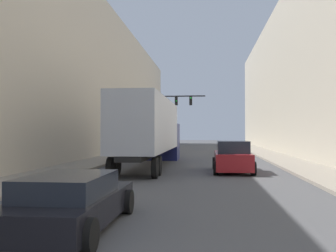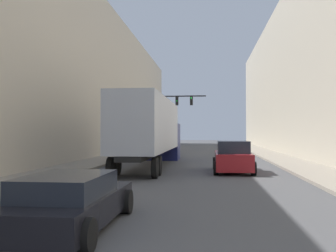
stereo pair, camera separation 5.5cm
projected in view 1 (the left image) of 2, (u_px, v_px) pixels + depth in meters
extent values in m
cube|color=gray|center=(275.00, 157.00, 32.05)|extent=(2.77, 80.00, 0.15)
cube|color=gray|center=(119.00, 156.00, 33.51)|extent=(2.77, 80.00, 0.15)
cube|color=#BCB29E|center=(327.00, 67.00, 31.71)|extent=(6.00, 80.00, 15.41)
cube|color=beige|center=(73.00, 77.00, 34.09)|extent=(6.00, 80.00, 14.33)
cube|color=#B2B7C1|center=(149.00, 125.00, 22.40)|extent=(2.43, 11.94, 3.03)
cube|color=black|center=(149.00, 153.00, 22.38)|extent=(1.21, 11.94, 0.24)
cube|color=navy|center=(163.00, 142.00, 29.62)|extent=(2.43, 2.62, 2.84)
cylinder|color=black|center=(111.00, 167.00, 17.74)|extent=(0.25, 1.00, 1.00)
cylinder|color=black|center=(155.00, 168.00, 17.51)|extent=(0.25, 1.00, 1.00)
cylinder|color=black|center=(117.00, 165.00, 18.93)|extent=(0.25, 1.00, 1.00)
cylinder|color=black|center=(158.00, 166.00, 18.71)|extent=(0.25, 1.00, 1.00)
cylinder|color=black|center=(150.00, 153.00, 29.72)|extent=(0.25, 1.00, 1.00)
cylinder|color=black|center=(177.00, 153.00, 29.50)|extent=(0.25, 1.00, 1.00)
cube|color=black|center=(72.00, 207.00, 8.49)|extent=(1.87, 4.58, 0.59)
cube|color=#1E232D|center=(68.00, 185.00, 8.27)|extent=(1.65, 2.52, 0.47)
cylinder|color=black|center=(60.00, 200.00, 10.17)|extent=(0.25, 0.64, 0.64)
cylinder|color=black|center=(127.00, 202.00, 9.97)|extent=(0.25, 0.64, 0.64)
cylinder|color=black|center=(88.00, 236.00, 6.71)|extent=(0.25, 0.64, 0.64)
cube|color=maroon|center=(232.00, 160.00, 20.42)|extent=(1.87, 4.50, 0.87)
cube|color=#1E232D|center=(233.00, 147.00, 20.21)|extent=(1.64, 2.47, 0.64)
cylinder|color=black|center=(215.00, 163.00, 22.05)|extent=(0.25, 0.70, 0.70)
cylinder|color=black|center=(247.00, 163.00, 21.85)|extent=(0.25, 0.70, 0.70)
cylinder|color=black|center=(216.00, 168.00, 18.87)|extent=(0.25, 0.70, 0.70)
cylinder|color=black|center=(253.00, 169.00, 18.67)|extent=(0.25, 0.70, 0.70)
cylinder|color=black|center=(148.00, 123.00, 39.68)|extent=(0.20, 0.20, 6.27)
cube|color=black|center=(176.00, 96.00, 39.40)|extent=(6.09, 0.12, 0.12)
cube|color=black|center=(162.00, 101.00, 39.56)|extent=(0.30, 0.24, 0.90)
sphere|color=red|center=(162.00, 101.00, 39.42)|extent=(0.18, 0.18, 0.18)
cube|color=black|center=(176.00, 101.00, 39.39)|extent=(0.30, 0.24, 0.90)
sphere|color=green|center=(176.00, 101.00, 39.25)|extent=(0.18, 0.18, 0.18)
cube|color=black|center=(191.00, 101.00, 39.23)|extent=(0.30, 0.24, 0.90)
sphere|color=green|center=(191.00, 98.00, 39.10)|extent=(0.18, 0.18, 0.18)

